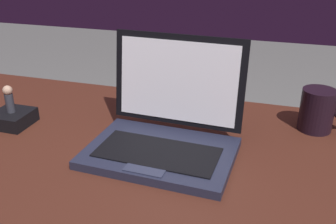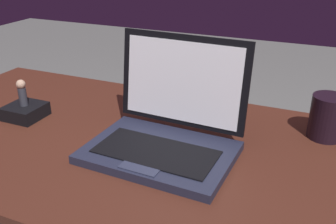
# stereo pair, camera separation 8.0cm
# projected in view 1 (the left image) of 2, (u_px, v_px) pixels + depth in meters

# --- Properties ---
(desk) EXTENTS (1.32, 0.65, 0.70)m
(desk) POSITION_uv_depth(u_px,v_px,m) (136.00, 179.00, 0.92)
(desk) COLOR #482217
(desk) RESTS_ON ground
(laptop_front) EXTENTS (0.32, 0.26, 0.24)m
(laptop_front) POSITION_uv_depth(u_px,v_px,m) (166.00, 130.00, 0.83)
(laptop_front) COLOR #222539
(laptop_front) RESTS_ON desk
(figurine_stand) EXTENTS (0.09, 0.09, 0.03)m
(figurine_stand) POSITION_uv_depth(u_px,v_px,m) (13.00, 118.00, 0.96)
(figurine_stand) COLOR black
(figurine_stand) RESTS_ON desk
(figurine) EXTENTS (0.02, 0.02, 0.07)m
(figurine) POSITION_uv_depth(u_px,v_px,m) (9.00, 98.00, 0.94)
(figurine) COLOR #35363F
(figurine) RESTS_ON figurine_stand
(coffee_mug) EXTENTS (0.12, 0.08, 0.10)m
(coffee_mug) POSITION_uv_depth(u_px,v_px,m) (318.00, 110.00, 0.92)
(coffee_mug) COLOR black
(coffee_mug) RESTS_ON desk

